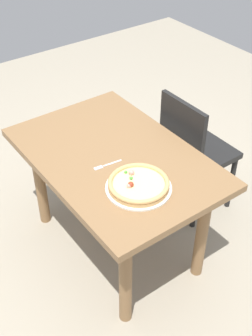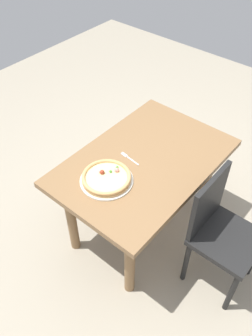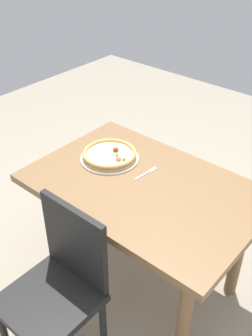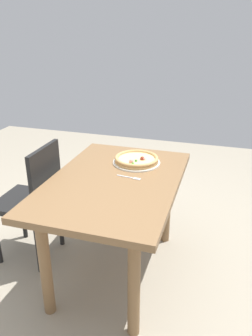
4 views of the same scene
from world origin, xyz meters
TOP-DOWN VIEW (x-y plane):
  - ground_plane at (0.00, 0.00)m, footprint 6.00×6.00m
  - dining_table at (0.00, 0.00)m, footprint 1.22×0.81m
  - chair_near at (-0.00, -0.62)m, footprint 0.40×0.40m
  - plate at (-0.30, 0.06)m, footprint 0.34×0.34m
  - pizza at (-0.30, 0.06)m, footprint 0.31×0.31m
  - fork at (-0.05, 0.10)m, footprint 0.04×0.17m

SIDE VIEW (x-z plane):
  - ground_plane at x=0.00m, z-range 0.00..0.00m
  - chair_near at x=0.00m, z-range 0.05..0.94m
  - dining_table at x=0.00m, z-range 0.26..0.99m
  - fork at x=-0.05m, z-range 0.73..0.73m
  - plate at x=-0.30m, z-range 0.73..0.74m
  - pizza at x=-0.30m, z-range 0.74..0.79m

